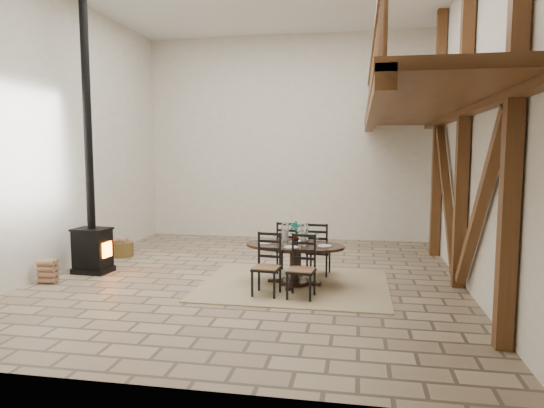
% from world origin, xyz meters
% --- Properties ---
extents(ground, '(8.00, 8.00, 0.00)m').
position_xyz_m(ground, '(0.00, 0.00, 0.00)').
color(ground, tan).
rests_on(ground, ground).
extents(room_shell, '(7.02, 8.02, 5.01)m').
position_xyz_m(room_shell, '(1.19, 0.00, 3.01)').
color(room_shell, white).
rests_on(room_shell, ground).
extents(rug, '(3.00, 2.50, 0.02)m').
position_xyz_m(rug, '(0.79, -0.34, 0.01)').
color(rug, tan).
rests_on(rug, ground).
extents(dining_table, '(1.70, 1.87, 1.04)m').
position_xyz_m(dining_table, '(0.79, -0.34, 0.39)').
color(dining_table, black).
rests_on(dining_table, ground).
extents(wood_stove, '(0.66, 0.52, 5.00)m').
position_xyz_m(wood_stove, '(-2.87, -0.17, 1.14)').
color(wood_stove, black).
rests_on(wood_stove, ground).
extents(log_basket, '(0.46, 0.46, 0.38)m').
position_xyz_m(log_basket, '(-3.01, 1.20, 0.16)').
color(log_basket, brown).
rests_on(log_basket, ground).
extents(log_stack, '(0.30, 0.22, 0.39)m').
position_xyz_m(log_stack, '(-3.22, -0.96, 0.20)').
color(log_stack, '#A77B5D').
rests_on(log_stack, ground).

